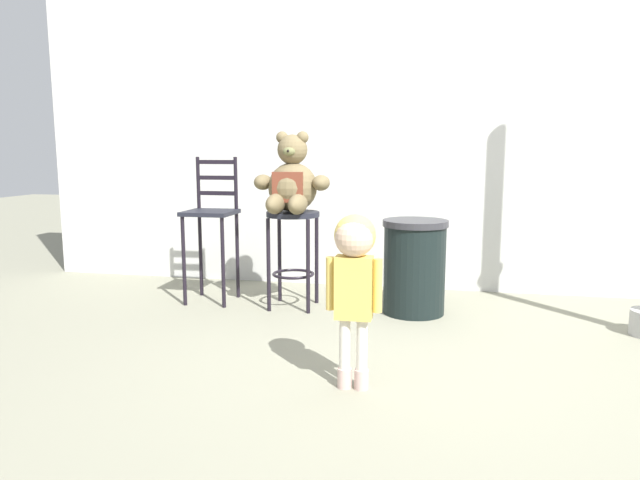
# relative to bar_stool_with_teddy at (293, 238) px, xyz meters

# --- Properties ---
(ground_plane) EXTENTS (24.00, 24.00, 0.00)m
(ground_plane) POSITION_rel_bar_stool_with_teddy_xyz_m (1.12, -1.27, -0.58)
(ground_plane) COLOR gray
(building_wall) EXTENTS (7.79, 0.30, 3.39)m
(building_wall) POSITION_rel_bar_stool_with_teddy_xyz_m (1.12, 1.02, 1.11)
(building_wall) COLOR silver
(building_wall) RESTS_ON ground_plane
(bar_stool_with_teddy) EXTENTS (0.43, 0.43, 0.80)m
(bar_stool_with_teddy) POSITION_rel_bar_stool_with_teddy_xyz_m (0.00, 0.00, 0.00)
(bar_stool_with_teddy) COLOR black
(bar_stool_with_teddy) RESTS_ON ground_plane
(teddy_bear) EXTENTS (0.62, 0.56, 0.64)m
(teddy_bear) POSITION_rel_bar_stool_with_teddy_xyz_m (0.00, -0.03, 0.45)
(teddy_bear) COLOR brown
(teddy_bear) RESTS_ON bar_stool_with_teddy
(child_walking) EXTENTS (0.30, 0.24, 0.96)m
(child_walking) POSITION_rel_bar_stool_with_teddy_xyz_m (0.73, -1.55, 0.11)
(child_walking) COLOR #C7A59C
(child_walking) RESTS_ON ground_plane
(trash_bin) EXTENTS (0.52, 0.52, 0.75)m
(trash_bin) POSITION_rel_bar_stool_with_teddy_xyz_m (0.99, 0.02, -0.20)
(trash_bin) COLOR black
(trash_bin) RESTS_ON ground_plane
(bar_chair_empty) EXTENTS (0.41, 0.41, 1.24)m
(bar_chair_empty) POSITION_rel_bar_stool_with_teddy_xyz_m (-0.73, 0.07, 0.12)
(bar_chair_empty) COLOR black
(bar_chair_empty) RESTS_ON ground_plane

